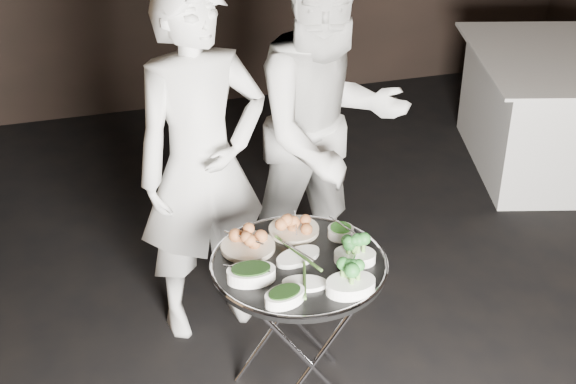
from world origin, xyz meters
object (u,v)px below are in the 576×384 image
object	(u,v)px
serving_tray	(299,264)
waiter_right	(328,131)
waiter_left	(202,166)
dining_table	(574,111)
tray_stand	(298,327)

from	to	relation	value
serving_tray	waiter_right	distance (m)	0.88
waiter_left	dining_table	distance (m)	2.79
dining_table	tray_stand	bearing A→B (deg)	-146.08
serving_tray	waiter_right	size ratio (longest dim) A/B	0.40
waiter_left	serving_tray	bearing A→B (deg)	-80.50
waiter_left	waiter_right	world-z (taller)	waiter_right
serving_tray	dining_table	world-z (taller)	dining_table
serving_tray	dining_table	distance (m)	2.84
waiter_right	dining_table	xyz separation A→B (m)	(1.96, 0.80, -0.49)
tray_stand	serving_tray	distance (m)	0.31
tray_stand	serving_tray	size ratio (longest dim) A/B	1.01
tray_stand	serving_tray	xyz separation A→B (m)	(0.00, -0.00, 0.31)
serving_tray	dining_table	size ratio (longest dim) A/B	0.52
waiter_right	dining_table	size ratio (longest dim) A/B	1.30
serving_tray	waiter_left	xyz separation A→B (m)	(-0.25, 0.66, 0.14)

